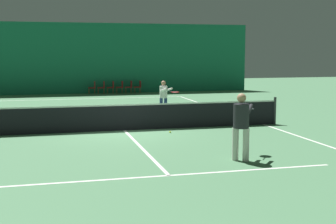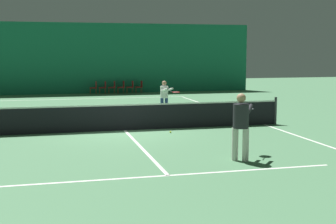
# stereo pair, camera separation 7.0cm
# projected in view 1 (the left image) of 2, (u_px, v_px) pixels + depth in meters

# --- Properties ---
(ground_plane) EXTENTS (60.00, 60.00, 0.00)m
(ground_plane) POSITION_uv_depth(u_px,v_px,m) (124.00, 130.00, 16.88)
(ground_plane) COLOR #4C7F56
(backdrop_curtain) EXTENTS (23.00, 0.12, 4.76)m
(backdrop_curtain) POSITION_uv_depth(u_px,v_px,m) (87.00, 58.00, 31.60)
(backdrop_curtain) COLOR #196B4C
(backdrop_curtain) RESTS_ON ground
(court_line_baseline_far) EXTENTS (11.00, 0.10, 0.00)m
(court_line_baseline_far) POSITION_uv_depth(u_px,v_px,m) (93.00, 99.00, 28.31)
(court_line_baseline_far) COLOR white
(court_line_baseline_far) RESTS_ON ground
(court_line_service_far) EXTENTS (8.25, 0.10, 0.00)m
(court_line_service_far) POSITION_uv_depth(u_px,v_px,m) (104.00, 109.00, 23.02)
(court_line_service_far) COLOR white
(court_line_service_far) RESTS_ON ground
(court_line_service_near) EXTENTS (8.25, 0.10, 0.00)m
(court_line_service_near) POSITION_uv_depth(u_px,v_px,m) (169.00, 175.00, 10.73)
(court_line_service_near) COLOR white
(court_line_service_near) RESTS_ON ground
(court_line_sideline_right) EXTENTS (0.10, 23.80, 0.00)m
(court_line_sideline_right) POSITION_uv_depth(u_px,v_px,m) (264.00, 125.00, 18.24)
(court_line_sideline_right) COLOR white
(court_line_sideline_right) RESTS_ON ground
(court_line_centre) EXTENTS (0.10, 12.80, 0.00)m
(court_line_centre) POSITION_uv_depth(u_px,v_px,m) (124.00, 130.00, 16.88)
(court_line_centre) COLOR white
(court_line_centre) RESTS_ON ground
(tennis_net) EXTENTS (12.00, 0.10, 1.07)m
(tennis_net) POSITION_uv_depth(u_px,v_px,m) (124.00, 116.00, 16.81)
(tennis_net) COLOR black
(tennis_net) RESTS_ON ground
(player_near) EXTENTS (1.08, 1.36, 1.77)m
(player_near) POSITION_uv_depth(u_px,v_px,m) (241.00, 122.00, 12.10)
(player_near) COLOR beige
(player_near) RESTS_ON ground
(player_far) EXTENTS (0.74, 1.33, 1.52)m
(player_far) POSITION_uv_depth(u_px,v_px,m) (164.00, 95.00, 21.15)
(player_far) COLOR navy
(player_far) RESTS_ON ground
(courtside_chair_0) EXTENTS (0.44, 0.44, 0.84)m
(courtside_chair_0) POSITION_uv_depth(u_px,v_px,m) (93.00, 87.00, 31.39)
(courtside_chair_0) COLOR brown
(courtside_chair_0) RESTS_ON ground
(courtside_chair_1) EXTENTS (0.44, 0.44, 0.84)m
(courtside_chair_1) POSITION_uv_depth(u_px,v_px,m) (102.00, 87.00, 31.55)
(courtside_chair_1) COLOR brown
(courtside_chair_1) RESTS_ON ground
(courtside_chair_2) EXTENTS (0.44, 0.44, 0.84)m
(courtside_chair_2) POSITION_uv_depth(u_px,v_px,m) (111.00, 86.00, 31.70)
(courtside_chair_2) COLOR brown
(courtside_chair_2) RESTS_ON ground
(courtside_chair_3) EXTENTS (0.44, 0.44, 0.84)m
(courtside_chair_3) POSITION_uv_depth(u_px,v_px,m) (120.00, 86.00, 31.85)
(courtside_chair_3) COLOR brown
(courtside_chair_3) RESTS_ON ground
(courtside_chair_4) EXTENTS (0.44, 0.44, 0.84)m
(courtside_chair_4) POSITION_uv_depth(u_px,v_px,m) (130.00, 86.00, 32.01)
(courtside_chair_4) COLOR brown
(courtside_chair_4) RESTS_ON ground
(courtside_chair_5) EXTENTS (0.44, 0.44, 0.84)m
(courtside_chair_5) POSITION_uv_depth(u_px,v_px,m) (138.00, 86.00, 32.16)
(courtside_chair_5) COLOR brown
(courtside_chair_5) RESTS_ON ground
(tennis_ball) EXTENTS (0.07, 0.07, 0.07)m
(tennis_ball) POSITION_uv_depth(u_px,v_px,m) (170.00, 132.00, 16.38)
(tennis_ball) COLOR #D1DB33
(tennis_ball) RESTS_ON ground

